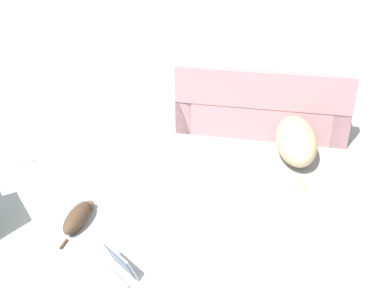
# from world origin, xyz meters

# --- Properties ---
(wall_back) EXTENTS (6.94, 0.06, 2.63)m
(wall_back) POSITION_xyz_m (0.00, 4.59, 1.31)
(wall_back) COLOR silver
(wall_back) RESTS_ON ground_plane
(couch) EXTENTS (2.08, 0.97, 0.86)m
(couch) POSITION_xyz_m (0.89, 3.88, 0.27)
(couch) COLOR #A3757A
(couch) RESTS_ON ground_plane
(dog) EXTENTS (0.58, 1.36, 0.43)m
(dog) POSITION_xyz_m (1.33, 3.18, 0.21)
(dog) COLOR tan
(dog) RESTS_ON ground_plane
(cat) EXTENTS (0.16, 0.61, 0.17)m
(cat) POSITION_xyz_m (-0.45, 1.48, 0.08)
(cat) COLOR #473323
(cat) RESTS_ON ground_plane
(laptop_open) EXTENTS (0.44, 0.44, 0.23)m
(laptop_open) POSITION_xyz_m (0.10, 0.96, 0.07)
(laptop_open) COLOR gray
(laptop_open) RESTS_ON ground_plane
(book_cream) EXTENTS (0.22, 0.22, 0.02)m
(book_cream) POSITION_xyz_m (-1.55, 2.37, 0.01)
(book_cream) COLOR beige
(book_cream) RESTS_ON ground_plane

